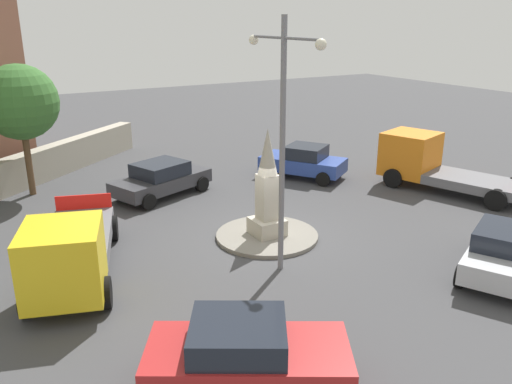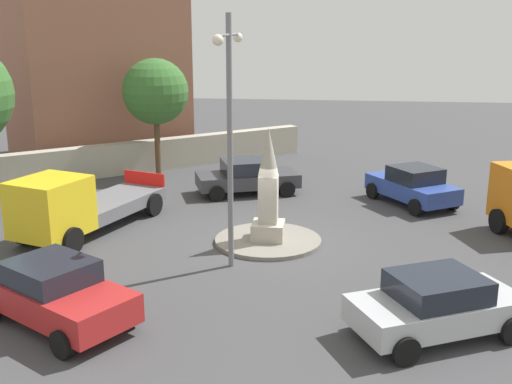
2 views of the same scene
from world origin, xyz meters
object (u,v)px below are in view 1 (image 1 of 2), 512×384
Objects in this scene: car_silver_passing at (506,251)px; truck_orange_near_island at (430,163)px; car_dark_grey_parked_left at (161,179)px; car_blue_waiting at (304,161)px; monument at (267,190)px; streetlamp at (283,124)px; car_red_approaching at (246,356)px; truck_yellow_parked_right at (70,252)px; tree_near_wall at (20,102)px.

car_silver_passing is 0.67× the size of truck_orange_near_island.
car_dark_grey_parked_left is 6.70m from car_blue_waiting.
streetlamp is at bearing 158.49° from monument.
car_blue_waiting is at bearing -39.19° from streetlamp.
monument is at bearing -21.51° from streetlamp.
car_red_approaching is (-12.28, 2.81, 0.05)m from car_dark_grey_parked_left.
car_dark_grey_parked_left is at bearing -38.21° from truck_yellow_parked_right.
car_blue_waiting is (-0.80, -6.65, 0.02)m from car_dark_grey_parked_left.
car_dark_grey_parked_left is at bearing 4.67° from streetlamp.
monument is at bearing -34.52° from car_red_approaching.
streetlamp is 7.35m from car_silver_passing.
monument is at bearing 135.24° from car_blue_waiting.
streetlamp reaches higher than car_silver_passing.
truck_yellow_parked_right is at bearing 178.54° from tree_near_wall.
car_red_approaching is 0.68× the size of truck_yellow_parked_right.
truck_yellow_parked_right reaches higher than car_blue_waiting.
streetlamp is 10.13m from car_blue_waiting.
car_red_approaching is 0.68× the size of truck_orange_near_island.
truck_orange_near_island is at bearing -114.48° from car_dark_grey_parked_left.
truck_yellow_parked_right reaches higher than car_silver_passing.
truck_yellow_parked_right is at bearing 141.79° from car_dark_grey_parked_left.
car_blue_waiting reaches higher than car_silver_passing.
car_red_approaching is 6.41m from truck_yellow_parked_right.
tree_near_wall is at bearing -1.46° from truck_yellow_parked_right.
car_red_approaching is 8.80m from car_silver_passing.
tree_near_wall reaches higher than car_dark_grey_parked_left.
tree_near_wall is at bearing 71.80° from car_blue_waiting.
monument is 6.45m from truck_yellow_parked_right.
car_blue_waiting is at bearing 44.13° from truck_orange_near_island.
monument reaches higher than car_dark_grey_parked_left.
car_silver_passing is at bearing -116.97° from truck_yellow_parked_right.
truck_yellow_parked_right is (-6.22, 4.90, 0.31)m from car_dark_grey_parked_left.
car_silver_passing is at bearing 176.45° from car_blue_waiting.
car_red_approaching is (-4.13, 3.48, -3.56)m from streetlamp.
truck_orange_near_island is at bearing -71.22° from streetlamp.
car_dark_grey_parked_left is 13.18m from car_silver_passing.
car_silver_passing is 0.67× the size of truck_yellow_parked_right.
car_red_approaching is 15.30m from truck_orange_near_island.
car_red_approaching is at bearing 145.48° from monument.
car_dark_grey_parked_left is (5.98, 1.52, -0.95)m from monument.
truck_yellow_parked_right is at bearing 70.89° from streetlamp.
tree_near_wall reaches higher than car_blue_waiting.
car_blue_waiting is 14.88m from car_red_approaching.
car_silver_passing is at bearing -86.58° from car_red_approaching.
streetlamp is at bearing -154.29° from tree_near_wall.
monument is at bearing -145.21° from tree_near_wall.
streetlamp is at bearing -175.33° from car_dark_grey_parked_left.
car_dark_grey_parked_left is 0.71× the size of truck_yellow_parked_right.
car_dark_grey_parked_left is at bearing 65.52° from truck_orange_near_island.
tree_near_wall is at bearing 34.79° from monument.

